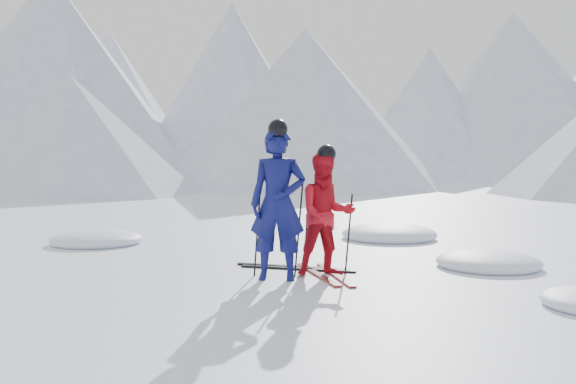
# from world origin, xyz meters

# --- Properties ---
(ground) EXTENTS (160.00, 160.00, 0.00)m
(ground) POSITION_xyz_m (0.00, 0.00, 0.00)
(ground) COLOR white
(ground) RESTS_ON ground
(mountain_range) EXTENTS (106.15, 62.94, 15.53)m
(mountain_range) POSITION_xyz_m (5.71, 35.31, 6.72)
(mountain_range) COLOR #B2BCD1
(mountain_range) RESTS_ON ground
(skier_blue) EXTENTS (0.75, 0.51, 2.00)m
(skier_blue) POSITION_xyz_m (-1.54, -0.62, 1.00)
(skier_blue) COLOR #0D1153
(skier_blue) RESTS_ON ground
(skier_red) EXTENTS (0.99, 0.88, 1.68)m
(skier_red) POSITION_xyz_m (-0.93, -0.26, 0.84)
(skier_red) COLOR red
(skier_red) RESTS_ON ground
(pole_blue_left) EXTENTS (0.13, 0.09, 1.33)m
(pole_blue_left) POSITION_xyz_m (-1.84, -0.47, 0.67)
(pole_blue_left) COLOR black
(pole_blue_left) RESTS_ON ground
(pole_blue_right) EXTENTS (0.13, 0.08, 1.33)m
(pole_blue_right) POSITION_xyz_m (-1.29, -0.37, 0.67)
(pole_blue_right) COLOR black
(pole_blue_right) RESTS_ON ground
(pole_red_left) EXTENTS (0.11, 0.09, 1.12)m
(pole_red_left) POSITION_xyz_m (-1.23, -0.01, 0.56)
(pole_red_left) COLOR black
(pole_red_left) RESTS_ON ground
(pole_red_right) EXTENTS (0.11, 0.08, 1.12)m
(pole_red_right) POSITION_xyz_m (-0.63, -0.11, 0.56)
(pole_red_right) COLOR black
(pole_red_right) RESTS_ON ground
(ski_worn_left) EXTENTS (0.73, 1.60, 0.03)m
(ski_worn_left) POSITION_xyz_m (-1.05, -0.26, 0.01)
(ski_worn_left) COLOR black
(ski_worn_left) RESTS_ON ground
(ski_worn_right) EXTENTS (0.63, 1.64, 0.03)m
(ski_worn_right) POSITION_xyz_m (-0.81, -0.26, 0.01)
(ski_worn_right) COLOR black
(ski_worn_right) RESTS_ON ground
(ski_loose_a) EXTENTS (1.69, 0.41, 0.03)m
(ski_loose_a) POSITION_xyz_m (-1.47, 0.26, 0.01)
(ski_loose_a) COLOR black
(ski_loose_a) RESTS_ON ground
(ski_loose_b) EXTENTS (1.69, 0.35, 0.03)m
(ski_loose_b) POSITION_xyz_m (-1.37, 0.11, 0.01)
(ski_loose_b) COLOR black
(ski_loose_b) RESTS_ON ground
(snow_lumps) EXTENTS (9.00, 7.04, 0.42)m
(snow_lumps) POSITION_xyz_m (-1.01, 2.15, 0.00)
(snow_lumps) COLOR white
(snow_lumps) RESTS_ON ground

